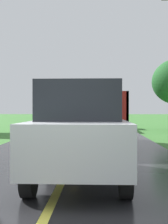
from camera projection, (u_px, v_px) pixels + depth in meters
name	position (u px, v px, depth m)	size (l,w,h in m)	color
banana_truck_near	(94.00, 110.00, 13.12)	(2.38, 5.82, 2.80)	#2D2D30
banana_truck_far	(95.00, 110.00, 23.97)	(2.38, 5.81, 2.80)	#2D2D30
following_car	(81.00, 131.00, 5.98)	(1.74, 4.10, 1.92)	#B7BABF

